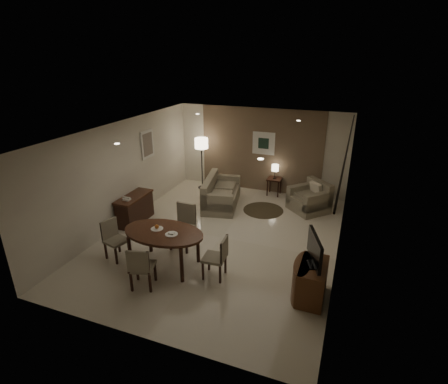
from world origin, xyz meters
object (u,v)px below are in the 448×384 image
at_px(dining_table, 165,249).
at_px(floor_lamp, 202,164).
at_px(chair_left, 116,240).
at_px(armchair, 309,197).
at_px(chair_far, 182,228).
at_px(chair_right, 214,257).
at_px(chair_near, 142,266).
at_px(side_table, 274,186).
at_px(console_desk, 135,209).
at_px(sofa, 222,192).
at_px(tv_cabinet, 312,281).

height_order(dining_table, floor_lamp, floor_lamp).
xyz_separation_m(chair_left, armchair, (3.60, 4.06, -0.02)).
height_order(chair_far, chair_right, chair_far).
height_order(chair_near, floor_lamp, floor_lamp).
bearing_deg(chair_right, dining_table, -93.11).
height_order(dining_table, chair_far, chair_far).
bearing_deg(chair_right, floor_lamp, -156.60).
bearing_deg(side_table, chair_far, -107.30).
bearing_deg(console_desk, floor_lamp, 77.64).
bearing_deg(armchair, chair_left, -88.29).
xyz_separation_m(console_desk, sofa, (1.78, 1.87, 0.05)).
relative_size(chair_left, side_table, 1.60).
height_order(armchair, floor_lamp, floor_lamp).
relative_size(armchair, side_table, 1.74).
relative_size(chair_far, chair_right, 1.15).
height_order(tv_cabinet, floor_lamp, floor_lamp).
bearing_deg(chair_left, console_desk, 36.84).
bearing_deg(floor_lamp, chair_far, -72.58).
height_order(chair_far, sofa, chair_far).
height_order(console_desk, chair_left, chair_left).
relative_size(chair_far, floor_lamp, 0.61).
bearing_deg(tv_cabinet, floor_lamp, 133.53).
height_order(chair_right, sofa, chair_right).
relative_size(console_desk, dining_table, 0.68).
bearing_deg(sofa, armchair, -89.98).
distance_m(tv_cabinet, sofa, 4.59).
distance_m(dining_table, chair_left, 1.15).
relative_size(chair_near, chair_right, 1.01).
bearing_deg(sofa, console_desk, 124.61).
bearing_deg(dining_table, console_desk, 139.32).
relative_size(chair_near, floor_lamp, 0.54).
bearing_deg(floor_lamp, console_desk, -102.36).
bearing_deg(armchair, chair_near, -74.68).
distance_m(sofa, armchair, 2.55).
bearing_deg(chair_far, floor_lamp, 108.39).
distance_m(tv_cabinet, floor_lamp, 6.18).
bearing_deg(chair_far, sofa, 91.80).
distance_m(dining_table, chair_near, 0.78).
xyz_separation_m(chair_near, chair_right, (1.18, 0.79, -0.00)).
relative_size(tv_cabinet, floor_lamp, 0.53).
xyz_separation_m(chair_left, sofa, (1.11, 3.54, -0.02)).
relative_size(tv_cabinet, side_table, 1.62).
bearing_deg(side_table, sofa, -133.10).
height_order(dining_table, armchair, armchair).
distance_m(side_table, floor_lamp, 2.49).
relative_size(chair_far, armchair, 1.07).
relative_size(armchair, floor_lamp, 0.57).
xyz_separation_m(chair_right, side_table, (0.11, 4.77, -0.17)).
bearing_deg(dining_table, chair_far, 89.46).
bearing_deg(side_table, chair_right, -91.29).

